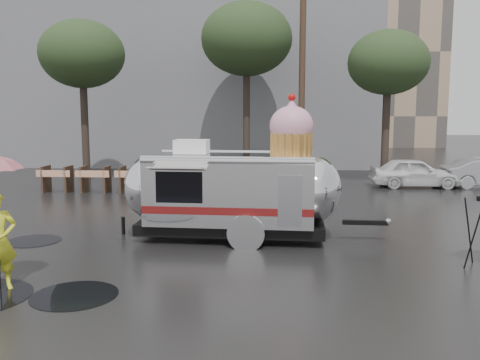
{
  "coord_description": "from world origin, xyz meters",
  "views": [
    {
      "loc": [
        1.13,
        -8.9,
        3.07
      ],
      "look_at": [
        0.4,
        3.26,
        1.42
      ],
      "focal_mm": 38.0,
      "sensor_mm": 36.0,
      "label": 1
    }
  ],
  "objects": [
    {
      "name": "ground",
      "position": [
        0.0,
        0.0,
        0.0
      ],
      "size": [
        120.0,
        120.0,
        0.0
      ],
      "primitive_type": "plane",
      "color": "black",
      "rests_on": "ground"
    },
    {
      "name": "puddles",
      "position": [
        -3.47,
        -0.17,
        0.01
      ],
      "size": [
        3.74,
        5.23,
        0.01
      ],
      "color": "black",
      "rests_on": "ground"
    },
    {
      "name": "grey_building",
      "position": [
        -4.0,
        24.0,
        6.5
      ],
      "size": [
        22.0,
        12.0,
        13.0
      ],
      "primitive_type": "cube",
      "color": "slate",
      "rests_on": "ground"
    },
    {
      "name": "utility_pole",
      "position": [
        2.5,
        14.0,
        4.62
      ],
      "size": [
        1.6,
        0.28,
        9.0
      ],
      "color": "#473323",
      "rests_on": "ground"
    },
    {
      "name": "tree_left",
      "position": [
        -7.0,
        13.0,
        5.48
      ],
      "size": [
        3.64,
        3.64,
        6.95
      ],
      "color": "#382D26",
      "rests_on": "ground"
    },
    {
      "name": "tree_mid",
      "position": [
        0.0,
        15.0,
        6.34
      ],
      "size": [
        4.2,
        4.2,
        8.03
      ],
      "color": "#382D26",
      "rests_on": "ground"
    },
    {
      "name": "tree_right",
      "position": [
        6.0,
        13.0,
        5.06
      ],
      "size": [
        3.36,
        3.36,
        6.42
      ],
      "color": "#382D26",
      "rests_on": "ground"
    },
    {
      "name": "barricade_row",
      "position": [
        -5.55,
        9.96,
        0.52
      ],
      "size": [
        4.3,
        0.8,
        1.0
      ],
      "color": "#473323",
      "rests_on": "ground"
    },
    {
      "name": "airstream_trailer",
      "position": [
        0.28,
        3.25,
        1.25
      ],
      "size": [
        6.61,
        2.6,
        3.56
      ],
      "rotation": [
        0.0,
        0.0,
        -0.05
      ],
      "color": "silver",
      "rests_on": "ground"
    },
    {
      "name": "tripod",
      "position": [
        5.24,
        1.16,
        0.84
      ],
      "size": [
        0.56,
        0.59,
        1.44
      ],
      "rotation": [
        0.0,
        0.0,
        -0.14
      ],
      "color": "black",
      "rests_on": "ground"
    }
  ]
}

